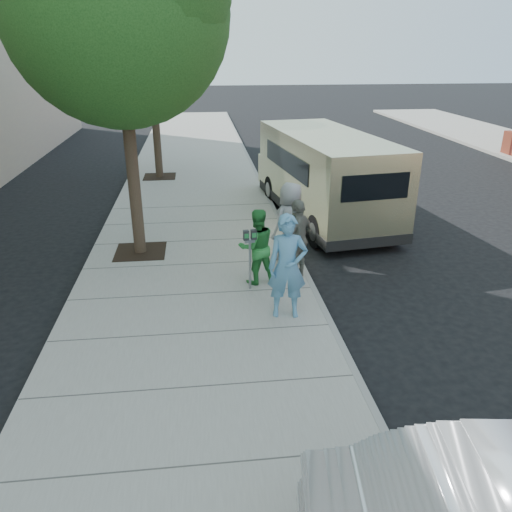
# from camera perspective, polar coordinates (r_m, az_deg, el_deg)

# --- Properties ---
(ground) EXTENTS (120.00, 120.00, 0.00)m
(ground) POSITION_cam_1_polar(r_m,az_deg,el_deg) (10.26, -1.37, -4.77)
(ground) COLOR black
(ground) RESTS_ON ground
(sidewalk) EXTENTS (5.00, 60.00, 0.15)m
(sidewalk) POSITION_cam_1_polar(r_m,az_deg,el_deg) (10.19, -7.00, -4.66)
(sidewalk) COLOR gray
(sidewalk) RESTS_ON ground
(curb_face) EXTENTS (0.12, 60.00, 0.16)m
(curb_face) POSITION_cam_1_polar(r_m,az_deg,el_deg) (10.44, 6.54, -3.95)
(curb_face) COLOR gray
(curb_face) RESTS_ON ground
(tree_near) EXTENTS (4.62, 4.60, 7.53)m
(tree_near) POSITION_cam_1_polar(r_m,az_deg,el_deg) (11.57, -15.40, 26.06)
(tree_near) COLOR black
(tree_near) RESTS_ON sidewalk
(tree_far) EXTENTS (3.92, 3.80, 6.49)m
(tree_far) POSITION_cam_1_polar(r_m,az_deg,el_deg) (19.11, -11.92, 22.80)
(tree_far) COLOR black
(tree_far) RESTS_ON sidewalk
(parking_meter) EXTENTS (0.27, 0.13, 1.28)m
(parking_meter) POSITION_cam_1_polar(r_m,az_deg,el_deg) (9.91, -0.70, 1.06)
(parking_meter) COLOR gray
(parking_meter) RESTS_ON sidewalk
(van) EXTENTS (3.07, 6.94, 2.49)m
(van) POSITION_cam_1_polar(r_m,az_deg,el_deg) (14.84, 7.73, 9.26)
(van) COLOR beige
(van) RESTS_ON ground
(person_officer) EXTENTS (0.75, 0.54, 1.94)m
(person_officer) POSITION_cam_1_polar(r_m,az_deg,el_deg) (8.92, 3.61, -1.24)
(person_officer) COLOR #5894BB
(person_officer) RESTS_ON sidewalk
(person_green_shirt) EXTENTS (0.89, 0.75, 1.61)m
(person_green_shirt) POSITION_cam_1_polar(r_m,az_deg,el_deg) (10.25, 0.09, 1.09)
(person_green_shirt) COLOR #2E8C3B
(person_green_shirt) RESTS_ON sidewalk
(person_gray_shirt) EXTENTS (1.08, 0.97, 1.85)m
(person_gray_shirt) POSITION_cam_1_polar(r_m,az_deg,el_deg) (11.33, 3.94, 3.83)
(person_gray_shirt) COLOR #959597
(person_gray_shirt) RESTS_ON sidewalk
(person_striped_polo) EXTENTS (0.99, 1.04, 1.73)m
(person_striped_polo) POSITION_cam_1_polar(r_m,az_deg,el_deg) (10.51, 4.82, 1.93)
(person_striped_polo) COLOR slate
(person_striped_polo) RESTS_ON sidewalk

